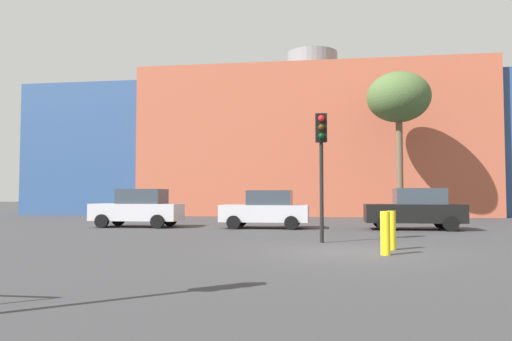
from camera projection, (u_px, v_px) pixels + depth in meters
The scene contains 9 objects.
ground_plane at pixel (345, 251), 13.04m from camera, with size 200.00×200.00×0.00m, color #38383A.
building_backdrop at pixel (313, 147), 39.74m from camera, with size 44.66×10.52×12.99m.
parked_car_0 at pixel (139, 208), 23.20m from camera, with size 4.09×2.01×1.77m.
parked_car_1 at pixel (266, 209), 22.33m from camera, with size 3.93×1.93×1.70m.
parked_car_2 at pixel (415, 209), 21.40m from camera, with size 4.11×2.02×1.78m.
traffic_light_island at pixel (321, 148), 15.59m from camera, with size 0.37×0.37×4.05m.
bare_tree_0 at pixel (399, 99), 30.54m from camera, with size 3.87×3.87×9.08m.
bollard_yellow_0 at pixel (385, 233), 12.24m from camera, with size 0.24×0.24×1.08m, color yellow.
bollard_yellow_1 at pixel (391, 230), 13.44m from camera, with size 0.24×0.24×1.05m, color yellow.
Camera 1 is at (-0.43, -13.34, 1.46)m, focal length 34.86 mm.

